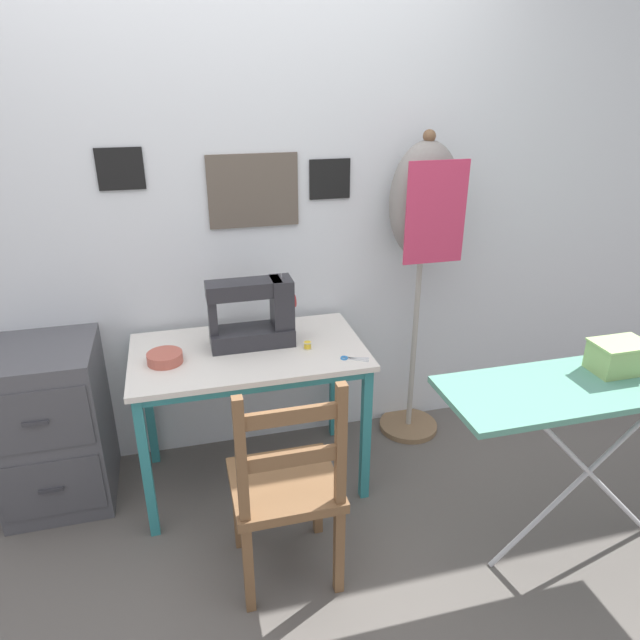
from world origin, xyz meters
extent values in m
plane|color=#5B5651|center=(0.00, 0.00, 0.00)|extent=(14.00, 14.00, 0.00)
cube|color=silver|center=(0.00, 0.67, 1.27)|extent=(10.00, 0.05, 2.55)
cube|color=brown|center=(0.10, 0.63, 1.34)|extent=(0.42, 0.02, 0.33)
cube|color=black|center=(-0.46, 0.64, 1.46)|extent=(0.19, 0.01, 0.18)
cube|color=black|center=(0.47, 0.64, 1.38)|extent=(0.20, 0.01, 0.18)
cube|color=silver|center=(0.00, 0.30, 0.69)|extent=(1.03, 0.60, 0.02)
cube|color=teal|center=(0.00, 0.04, 0.66)|extent=(0.95, 0.03, 0.04)
cube|color=teal|center=(-0.48, 0.04, 0.34)|extent=(0.04, 0.04, 0.68)
cube|color=teal|center=(0.48, 0.04, 0.34)|extent=(0.04, 0.04, 0.68)
cube|color=teal|center=(-0.48, 0.56, 0.34)|extent=(0.04, 0.04, 0.68)
cube|color=teal|center=(0.48, 0.56, 0.34)|extent=(0.04, 0.04, 0.68)
cube|color=#28282D|center=(0.03, 0.35, 0.75)|extent=(0.37, 0.16, 0.08)
cube|color=#28282D|center=(0.17, 0.35, 0.90)|extent=(0.09, 0.13, 0.23)
cube|color=#28282D|center=(0.00, 0.35, 0.98)|extent=(0.33, 0.12, 0.07)
cube|color=#28282D|center=(-0.14, 0.35, 0.86)|extent=(0.04, 0.09, 0.16)
cylinder|color=#B22D2D|center=(0.22, 0.35, 0.90)|extent=(0.02, 0.06, 0.06)
cylinder|color=#99999E|center=(0.17, 0.35, 1.02)|extent=(0.01, 0.01, 0.02)
cylinder|color=#B25647|center=(-0.36, 0.26, 0.73)|extent=(0.15, 0.15, 0.05)
cylinder|color=brown|center=(-0.36, 0.26, 0.75)|extent=(0.12, 0.12, 0.01)
cube|color=silver|center=(0.45, 0.09, 0.71)|extent=(0.09, 0.04, 0.00)
cube|color=silver|center=(0.44, 0.08, 0.71)|extent=(0.08, 0.06, 0.00)
torus|color=#2870B7|center=(0.39, 0.11, 0.71)|extent=(0.03, 0.03, 0.01)
torus|color=#2870B7|center=(0.39, 0.11, 0.71)|extent=(0.03, 0.03, 0.01)
cylinder|color=yellow|center=(0.26, 0.24, 0.72)|extent=(0.03, 0.03, 0.03)
cylinder|color=beige|center=(0.26, 0.24, 0.74)|extent=(0.04, 0.04, 0.00)
cylinder|color=beige|center=(0.26, 0.24, 0.71)|extent=(0.04, 0.04, 0.00)
cube|color=brown|center=(0.04, -0.28, 0.41)|extent=(0.40, 0.38, 0.04)
cube|color=brown|center=(-0.13, -0.12, 0.20)|extent=(0.04, 0.04, 0.39)
cube|color=brown|center=(0.21, -0.12, 0.20)|extent=(0.04, 0.04, 0.39)
cube|color=brown|center=(-0.13, -0.44, 0.20)|extent=(0.04, 0.04, 0.39)
cube|color=brown|center=(0.21, -0.44, 0.20)|extent=(0.04, 0.04, 0.39)
cube|color=brown|center=(-0.13, -0.44, 0.67)|extent=(0.04, 0.04, 0.48)
cube|color=brown|center=(0.21, -0.44, 0.67)|extent=(0.04, 0.04, 0.48)
cube|color=brown|center=(0.04, -0.44, 0.82)|extent=(0.34, 0.02, 0.06)
cube|color=brown|center=(0.04, -0.44, 0.65)|extent=(0.34, 0.02, 0.06)
cube|color=#4C4C51|center=(-0.88, 0.41, 0.38)|extent=(0.45, 0.47, 0.76)
cube|color=#46464B|center=(-0.88, 0.18, 0.55)|extent=(0.42, 0.01, 0.28)
cube|color=#333338|center=(-0.88, 0.17, 0.55)|extent=(0.10, 0.01, 0.02)
cube|color=#46464B|center=(-0.88, 0.18, 0.21)|extent=(0.42, 0.01, 0.28)
cube|color=#333338|center=(-0.88, 0.17, 0.21)|extent=(0.10, 0.01, 0.02)
cylinder|color=#846647|center=(0.90, 0.51, 0.01)|extent=(0.32, 0.32, 0.03)
cylinder|color=#ADA89E|center=(0.90, 0.51, 0.56)|extent=(0.03, 0.03, 1.05)
ellipsoid|color=gray|center=(0.90, 0.51, 1.28)|extent=(0.35, 0.25, 0.56)
sphere|color=brown|center=(0.90, 0.51, 1.57)|extent=(0.06, 0.06, 0.06)
cube|color=#C63356|center=(0.90, 0.38, 1.25)|extent=(0.29, 0.01, 0.47)
cube|color=#518E7A|center=(1.22, -0.49, 0.80)|extent=(1.27, 0.38, 0.02)
cylinder|color=#B7B7BC|center=(1.22, -0.49, 0.39)|extent=(0.77, 0.02, 0.80)
cylinder|color=#B7B7BC|center=(1.22, -0.49, 0.39)|extent=(0.77, 0.02, 0.80)
cube|color=#8EB266|center=(1.29, -0.44, 0.87)|extent=(0.19, 0.13, 0.11)
cube|color=#9DC470|center=(1.29, -0.44, 0.93)|extent=(0.20, 0.14, 0.01)
camera|label=1|loc=(-0.26, -1.98, 1.84)|focal=32.00mm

